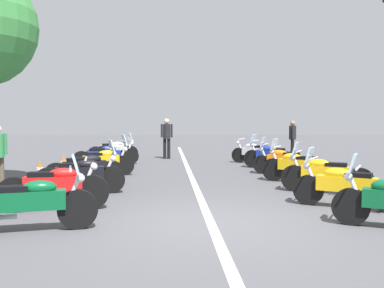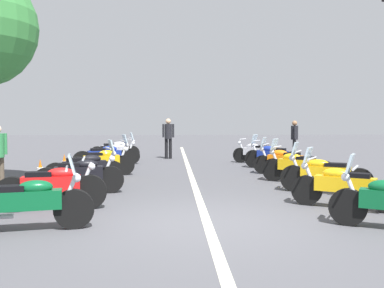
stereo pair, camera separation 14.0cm
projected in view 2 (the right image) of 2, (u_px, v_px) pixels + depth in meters
name	position (u px, v px, depth m)	size (l,w,h in m)	color
ground_plane	(207.00, 223.00, 7.17)	(80.00, 80.00, 0.00)	#4C4C51
lane_centre_stripe	(191.00, 175.00, 13.24)	(26.46, 0.16, 0.01)	beige
motorcycle_left_row_0	(26.00, 202.00, 6.59)	(0.76, 2.13, 1.21)	black
motorcycle_left_row_1	(52.00, 186.00, 8.15)	(0.64, 2.11, 1.02)	black
motorcycle_left_row_2	(80.00, 175.00, 9.90)	(0.71, 2.09, 1.00)	black
motorcycle_left_row_3	(86.00, 168.00, 11.33)	(0.97, 2.03, 1.20)	black
motorcycle_left_row_4	(102.00, 161.00, 13.06)	(0.90, 2.00, 1.00)	black
motorcycle_left_row_5	(105.00, 156.00, 14.76)	(1.02, 2.09, 1.23)	black
motorcycle_left_row_6	(114.00, 153.00, 16.35)	(0.93, 2.05, 0.99)	black
motorcycle_left_row_7	(116.00, 150.00, 18.01)	(0.83, 2.07, 1.20)	black
motorcycle_right_row_1	(343.00, 186.00, 8.29)	(1.27, 1.86, 1.20)	black
motorcycle_right_row_2	(324.00, 174.00, 9.98)	(1.16, 1.96, 1.21)	black
motorcycle_right_row_3	(297.00, 166.00, 11.66)	(1.28, 1.79, 1.22)	black
motorcycle_right_row_4	(284.00, 161.00, 13.33)	(1.09, 1.87, 1.19)	black
motorcycle_right_row_5	(272.00, 156.00, 14.94)	(1.26, 1.81, 1.22)	black
motorcycle_right_row_6	(256.00, 152.00, 16.77)	(1.20, 1.78, 0.98)	black
traffic_cone_1	(64.00, 163.00, 14.04)	(0.36, 0.36, 0.61)	orange
traffic_cone_2	(40.00, 170.00, 12.16)	(0.36, 0.36, 0.61)	orange
bystander_0	(294.00, 136.00, 19.11)	(0.52, 0.32, 1.70)	black
bystander_1	(168.00, 135.00, 18.79)	(0.32, 0.53, 1.79)	black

